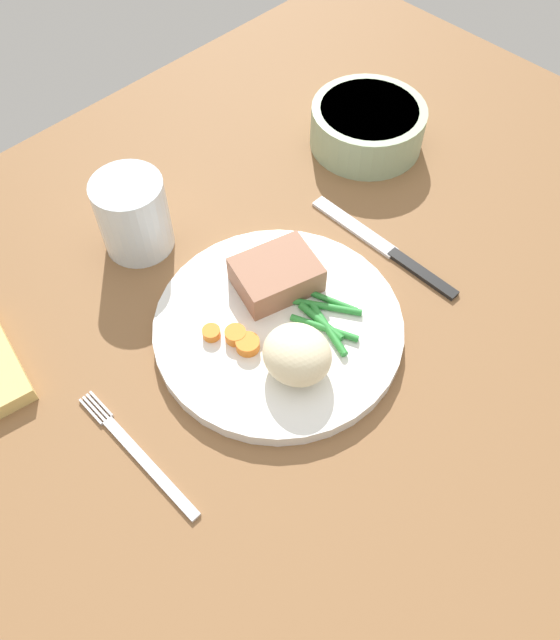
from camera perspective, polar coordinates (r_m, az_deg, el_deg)
dining_table at (r=65.80cm, az=-0.15°, el=-1.52°), size 120.00×90.00×2.00cm
dinner_plate at (r=64.10cm, az=0.00°, el=-0.91°), size 25.62×25.62×1.60cm
meat_portion at (r=65.28cm, az=-0.34°, el=4.15°), size 9.85×8.55×3.26cm
mashed_potatoes at (r=58.79cm, az=1.57°, el=-3.16°), size 6.32×6.80×4.79cm
carrot_slices at (r=62.07cm, az=-4.05°, el=-1.69°), size 3.71×5.76×1.23cm
green_beans at (r=63.77cm, az=4.00°, el=0.31°), size 6.14×9.90×0.79cm
fork at (r=59.79cm, az=-12.82°, el=-11.83°), size 1.44×16.60×0.40cm
knife at (r=72.64cm, az=9.63°, el=6.45°), size 1.70×20.50×0.64cm
water_glass at (r=71.49cm, az=-13.13°, el=8.96°), size 7.84×7.84×8.98cm
salad_bowl at (r=83.80cm, az=7.99°, el=17.28°), size 14.45×14.45×5.42cm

